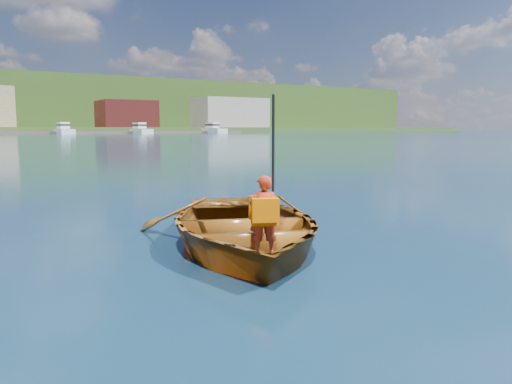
# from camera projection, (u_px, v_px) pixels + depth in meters

# --- Properties ---
(ground) EXTENTS (600.00, 600.00, 0.00)m
(ground) POSITION_uv_depth(u_px,v_px,m) (282.00, 238.00, 7.83)
(ground) COLOR #142247
(ground) RESTS_ON ground
(rowboat) EXTENTS (4.50, 5.21, 0.91)m
(rowboat) POSITION_uv_depth(u_px,v_px,m) (242.00, 226.00, 7.19)
(rowboat) COLOR brown
(rowboat) RESTS_ON ground
(child_paddler) EXTENTS (0.44, 0.43, 2.03)m
(child_paddler) POSITION_uv_depth(u_px,v_px,m) (264.00, 214.00, 6.30)
(child_paddler) COLOR #AA2D13
(child_paddler) RESTS_ON ground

